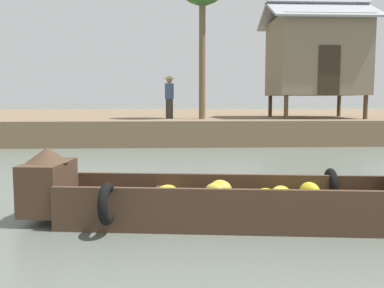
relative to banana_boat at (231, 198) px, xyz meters
name	(u,v)px	position (x,y,z in m)	size (l,w,h in m)	color
ground_plane	(186,170)	(-0.44, 4.38, -0.33)	(300.00, 300.00, 0.00)	#596056
riverbank_strip	(177,121)	(-0.44, 18.97, 0.12)	(160.00, 20.00, 0.91)	#756047
banana_boat	(231,198)	(0.00, 0.00, 0.00)	(5.51, 1.61, 0.99)	#473323
stilt_house_right	(316,56)	(5.01, 11.64, 3.03)	(4.13, 3.48, 4.61)	#4C3826
vendor_person	(169,95)	(-0.86, 11.13, 1.50)	(0.44, 0.44, 1.66)	#332D28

